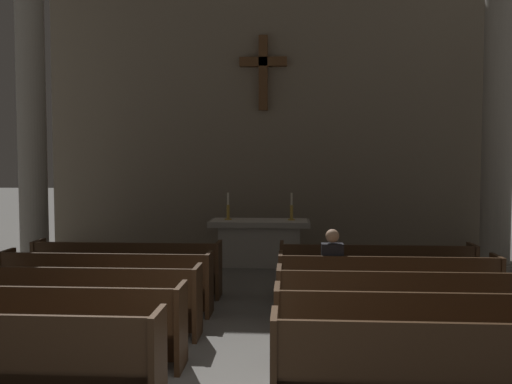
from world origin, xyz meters
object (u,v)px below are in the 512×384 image
at_px(pew_right_row_1, 451,369).
at_px(column_right_second, 498,103).
at_px(candlestick_right, 292,212).
at_px(pew_right_row_4, 387,286).
at_px(pew_left_row_4, 107,282).
at_px(pew_right_row_2, 422,332).
at_px(column_left_second, 31,106).
at_px(pew_left_row_3, 79,300).
at_px(pew_left_row_5, 127,269).
at_px(lone_worshipper, 332,271).
at_px(candlestick_left, 228,211).
at_px(altar, 260,241).
at_px(pew_right_row_3, 402,306).
at_px(pew_left_row_2, 43,324).
at_px(pew_right_row_5, 376,272).

distance_m(pew_right_row_1, column_right_second, 7.82).
bearing_deg(candlestick_right, column_right_second, -6.22).
distance_m(pew_right_row_4, column_right_second, 5.39).
height_order(pew_left_row_4, pew_right_row_2, same).
height_order(pew_left_row_4, column_left_second, column_left_second).
distance_m(pew_left_row_3, column_right_second, 8.86).
relative_size(pew_left_row_5, lone_worshipper, 2.42).
relative_size(pew_left_row_5, pew_right_row_1, 1.00).
relative_size(column_right_second, candlestick_left, 11.88).
relative_size(pew_right_row_1, altar, 1.45).
bearing_deg(candlestick_left, pew_left_row_5, -115.81).
relative_size(pew_left_row_5, pew_right_row_4, 1.00).
xyz_separation_m(pew_right_row_4, lone_worshipper, (-0.81, 0.04, 0.22)).
bearing_deg(pew_right_row_4, candlestick_left, 125.35).
distance_m(pew_right_row_1, candlestick_right, 7.28).
height_order(pew_right_row_2, pew_right_row_4, same).
bearing_deg(pew_left_row_4, pew_right_row_4, 0.00).
height_order(pew_right_row_3, lone_worshipper, lone_worshipper).
distance_m(pew_left_row_2, column_right_second, 9.45).
relative_size(pew_left_row_2, altar, 1.45).
height_order(pew_right_row_1, lone_worshipper, lone_worshipper).
bearing_deg(pew_right_row_5, candlestick_left, 134.08).
bearing_deg(pew_left_row_3, altar, 67.24).
xyz_separation_m(candlestick_left, lone_worshipper, (1.99, -3.90, -0.51)).
relative_size(pew_left_row_3, pew_right_row_5, 1.00).
height_order(pew_left_row_3, pew_right_row_1, same).
relative_size(pew_left_row_5, candlestick_left, 5.30).
bearing_deg(pew_right_row_5, pew_right_row_3, -90.00).
relative_size(pew_left_row_3, pew_left_row_4, 1.00).
distance_m(pew_left_row_5, pew_right_row_1, 5.95).
relative_size(altar, candlestick_right, 3.66).
bearing_deg(candlestick_left, pew_left_row_3, -105.61).
bearing_deg(candlestick_right, altar, 180.00).
distance_m(pew_left_row_3, pew_right_row_3, 4.19).
bearing_deg(pew_right_row_5, altar, 125.98).
bearing_deg(pew_right_row_4, candlestick_right, 109.51).
xyz_separation_m(pew_left_row_3, candlestick_right, (2.80, 5.00, 0.72)).
relative_size(pew_right_row_3, candlestick_left, 5.30).
distance_m(pew_right_row_4, candlestick_left, 4.89).
relative_size(pew_right_row_3, pew_right_row_5, 1.00).
bearing_deg(candlestick_left, column_right_second, -4.68).
xyz_separation_m(pew_right_row_2, lone_worshipper, (-0.81, 2.15, 0.22)).
distance_m(pew_left_row_4, candlestick_right, 4.89).
height_order(pew_left_row_4, column_right_second, column_right_second).
bearing_deg(pew_left_row_5, column_left_second, 139.04).
distance_m(column_left_second, candlestick_left, 4.80).
distance_m(pew_left_row_5, pew_right_row_3, 4.69).
height_order(pew_right_row_2, column_left_second, column_left_second).
height_order(pew_left_row_5, candlestick_left, candlestick_left).
distance_m(pew_left_row_4, pew_right_row_4, 4.19).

